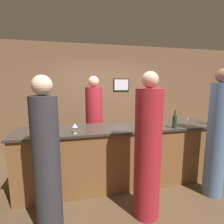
{
  "coord_description": "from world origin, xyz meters",
  "views": [
    {
      "loc": [
        -0.84,
        -2.84,
        1.78
      ],
      "look_at": [
        -0.15,
        0.1,
        1.29
      ],
      "focal_mm": 28.0,
      "sensor_mm": 36.0,
      "label": 1
    }
  ],
  "objects_px": {
    "guest_0": "(47,160)",
    "wine_bottle_0": "(32,121)",
    "wine_bottle_1": "(175,121)",
    "wine_bottle_2": "(210,118)",
    "bartender": "(94,125)",
    "guest_2": "(217,138)",
    "guest_1": "(148,152)"
  },
  "relations": [
    {
      "from": "guest_2",
      "to": "wine_bottle_1",
      "type": "relative_size",
      "value": 6.67
    },
    {
      "from": "guest_0",
      "to": "wine_bottle_0",
      "type": "distance_m",
      "value": 1.16
    },
    {
      "from": "wine_bottle_0",
      "to": "wine_bottle_2",
      "type": "relative_size",
      "value": 0.95
    },
    {
      "from": "guest_2",
      "to": "wine_bottle_0",
      "type": "distance_m",
      "value": 3.01
    },
    {
      "from": "bartender",
      "to": "guest_1",
      "type": "bearing_deg",
      "value": 106.13
    },
    {
      "from": "bartender",
      "to": "wine_bottle_1",
      "type": "distance_m",
      "value": 1.66
    },
    {
      "from": "guest_1",
      "to": "guest_2",
      "type": "xyz_separation_m",
      "value": [
        1.24,
        0.17,
        0.05
      ]
    },
    {
      "from": "bartender",
      "to": "wine_bottle_1",
      "type": "height_order",
      "value": "bartender"
    },
    {
      "from": "guest_0",
      "to": "wine_bottle_1",
      "type": "bearing_deg",
      "value": 13.61
    },
    {
      "from": "guest_0",
      "to": "guest_2",
      "type": "height_order",
      "value": "guest_2"
    },
    {
      "from": "guest_0",
      "to": "guest_2",
      "type": "relative_size",
      "value": 0.94
    },
    {
      "from": "wine_bottle_2",
      "to": "wine_bottle_1",
      "type": "bearing_deg",
      "value": -172.87
    },
    {
      "from": "guest_0",
      "to": "wine_bottle_1",
      "type": "xyz_separation_m",
      "value": [
        1.99,
        0.48,
        0.27
      ]
    },
    {
      "from": "guest_0",
      "to": "guest_1",
      "type": "height_order",
      "value": "guest_1"
    },
    {
      "from": "wine_bottle_0",
      "to": "wine_bottle_2",
      "type": "xyz_separation_m",
      "value": [
        3.14,
        -0.49,
        0.01
      ]
    },
    {
      "from": "bartender",
      "to": "guest_2",
      "type": "distance_m",
      "value": 2.27
    },
    {
      "from": "guest_2",
      "to": "wine_bottle_2",
      "type": "relative_size",
      "value": 6.71
    },
    {
      "from": "wine_bottle_2",
      "to": "guest_0",
      "type": "bearing_deg",
      "value": -168.21
    },
    {
      "from": "bartender",
      "to": "guest_1",
      "type": "distance_m",
      "value": 1.72
    },
    {
      "from": "guest_0",
      "to": "wine_bottle_1",
      "type": "height_order",
      "value": "guest_0"
    },
    {
      "from": "guest_2",
      "to": "wine_bottle_2",
      "type": "distance_m",
      "value": 0.61
    },
    {
      "from": "guest_2",
      "to": "wine_bottle_2",
      "type": "bearing_deg",
      "value": 58.07
    },
    {
      "from": "wine_bottle_1",
      "to": "guest_0",
      "type": "bearing_deg",
      "value": -166.39
    },
    {
      "from": "bartender",
      "to": "wine_bottle_0",
      "type": "bearing_deg",
      "value": 24.26
    },
    {
      "from": "guest_0",
      "to": "wine_bottle_2",
      "type": "xyz_separation_m",
      "value": [
        2.8,
        0.58,
        0.27
      ]
    },
    {
      "from": "bartender",
      "to": "guest_2",
      "type": "relative_size",
      "value": 0.97
    },
    {
      "from": "bartender",
      "to": "guest_1",
      "type": "relative_size",
      "value": 1.0
    },
    {
      "from": "guest_2",
      "to": "wine_bottle_1",
      "type": "xyz_separation_m",
      "value": [
        -0.5,
        0.39,
        0.2
      ]
    },
    {
      "from": "guest_0",
      "to": "wine_bottle_0",
      "type": "height_order",
      "value": "guest_0"
    },
    {
      "from": "guest_2",
      "to": "wine_bottle_0",
      "type": "bearing_deg",
      "value": 160.99
    },
    {
      "from": "guest_1",
      "to": "wine_bottle_0",
      "type": "distance_m",
      "value": 1.99
    },
    {
      "from": "guest_0",
      "to": "wine_bottle_1",
      "type": "distance_m",
      "value": 2.07
    }
  ]
}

